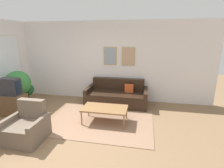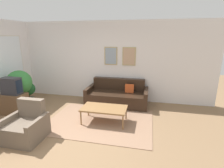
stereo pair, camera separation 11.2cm
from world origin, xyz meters
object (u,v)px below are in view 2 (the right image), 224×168
(coffee_table, at_px, (104,109))
(armchair, at_px, (26,127))
(tv, at_px, (11,86))
(couch, at_px, (117,96))
(potted_plant_tall, at_px, (19,83))

(coffee_table, distance_m, armchair, 1.85)
(coffee_table, bearing_deg, armchair, -143.85)
(tv, bearing_deg, armchair, -41.03)
(couch, distance_m, armchair, 2.90)
(armchair, bearing_deg, couch, 49.49)
(tv, height_order, armchair, tv)
(coffee_table, distance_m, tv, 2.75)
(coffee_table, bearing_deg, tv, -179.59)
(coffee_table, height_order, potted_plant_tall, potted_plant_tall)
(coffee_table, relative_size, tv, 2.15)
(couch, xyz_separation_m, coffee_table, (-0.09, -1.34, 0.10))
(couch, relative_size, tv, 3.71)
(coffee_table, bearing_deg, potted_plant_tall, 171.27)
(couch, relative_size, armchair, 2.38)
(couch, bearing_deg, tv, -154.09)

